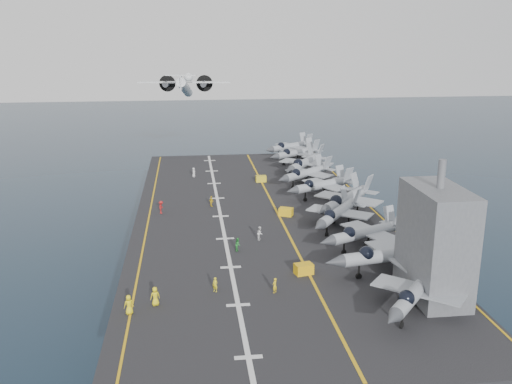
{
  "coord_description": "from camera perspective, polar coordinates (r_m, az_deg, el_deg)",
  "views": [
    {
      "loc": [
        -10.65,
        -83.86,
        37.85
      ],
      "look_at": [
        0.0,
        4.0,
        13.0
      ],
      "focal_mm": 40.0,
      "sensor_mm": 36.0,
      "label": 1
    }
  ],
  "objects": [
    {
      "name": "fighter_jet_2",
      "position": [
        76.06,
        11.02,
        -3.88
      ],
      "size": [
        16.13,
        13.9,
        4.72
      ],
      "primitive_type": null,
      "color": "#A1ACB3",
      "rests_on": "flight_deck"
    },
    {
      "name": "landing_centerline",
      "position": [
        88.35,
        -3.56,
        -2.43
      ],
      "size": [
        0.5,
        90.0,
        0.02
      ],
      "primitive_type": "cube",
      "color": "silver",
      "rests_on": "flight_deck"
    },
    {
      "name": "fighter_jet_3",
      "position": [
        83.14,
        8.18,
        -1.97
      ],
      "size": [
        16.03,
        17.02,
        4.92
      ],
      "primitive_type": null,
      "color": "#939AA4",
      "rests_on": "flight_deck"
    },
    {
      "name": "crew_4",
      "position": [
        93.2,
        -4.49,
        -0.94
      ],
      "size": [
        1.15,
        1.25,
        1.73
      ],
      "primitive_type": "imported",
      "color": "yellow",
      "rests_on": "flight_deck"
    },
    {
      "name": "fighter_jet_8",
      "position": [
        124.34,
        4.09,
        4.0
      ],
      "size": [
        16.31,
        14.99,
        4.71
      ],
      "primitive_type": null,
      "color": "gray",
      "rests_on": "flight_deck"
    },
    {
      "name": "fighter_jet_9",
      "position": [
        131.41,
        3.49,
        4.65
      ],
      "size": [
        16.31,
        14.99,
        4.71
      ],
      "primitive_type": null,
      "color": "gray",
      "rests_on": "flight_deck"
    },
    {
      "name": "island_superstructure",
      "position": [
        62.9,
        17.6,
        -3.57
      ],
      "size": [
        5.0,
        10.0,
        15.0
      ],
      "primitive_type": null,
      "color": "#56595E",
      "rests_on": "flight_deck"
    },
    {
      "name": "ground",
      "position": [
        92.62,
        0.3,
        -8.44
      ],
      "size": [
        500.0,
        500.0,
        0.0
      ],
      "primitive_type": "plane",
      "color": "#142135",
      "rests_on": "ground"
    },
    {
      "name": "crew_6",
      "position": [
        62.91,
        1.89,
        -9.32
      ],
      "size": [
        1.22,
        1.24,
        1.73
      ],
      "primitive_type": "imported",
      "color": "yellow",
      "rests_on": "flight_deck"
    },
    {
      "name": "flight_deck",
      "position": [
        88.94,
        0.31,
        -2.43
      ],
      "size": [
        38.0,
        92.0,
        0.4
      ],
      "primitive_type": "cube",
      "color": "black",
      "rests_on": "hull"
    },
    {
      "name": "deck_edge_port",
      "position": [
        88.46,
        -10.69,
        -2.66
      ],
      "size": [
        0.25,
        90.0,
        0.02
      ],
      "primitive_type": "cube",
      "color": "gold",
      "rests_on": "flight_deck"
    },
    {
      "name": "crew_2",
      "position": [
        74.35,
        -1.82,
        -5.25
      ],
      "size": [
        1.04,
        1.25,
        1.78
      ],
      "primitive_type": "imported",
      "color": "#268C33",
      "rests_on": "flight_deck"
    },
    {
      "name": "fighter_jet_5",
      "position": [
        98.28,
        6.68,
        0.81
      ],
      "size": [
        16.49,
        14.59,
        4.79
      ],
      "primitive_type": null,
      "color": "gray",
      "rests_on": "flight_deck"
    },
    {
      "name": "fighter_jet_0",
      "position": [
        60.42,
        15.72,
        -9.44
      ],
      "size": [
        15.99,
        16.54,
        4.81
      ],
      "primitive_type": null,
      "color": "gray",
      "rests_on": "flight_deck"
    },
    {
      "name": "tow_cart_b",
      "position": [
        88.47,
        3.01,
        -1.99
      ],
      "size": [
        2.44,
        2.09,
        1.24
      ],
      "primitive_type": null,
      "color": "gold",
      "rests_on": "flight_deck"
    },
    {
      "name": "crew_3",
      "position": [
        90.56,
        -9.46,
        -1.51
      ],
      "size": [
        1.05,
        1.36,
        2.02
      ],
      "primitive_type": "imported",
      "color": "#B21919",
      "rests_on": "flight_deck"
    },
    {
      "name": "crew_8",
      "position": [
        59.83,
        -12.59,
        -10.94
      ],
      "size": [
        1.43,
        1.17,
        2.05
      ],
      "primitive_type": "imported",
      "color": "yellow",
      "rests_on": "flight_deck"
    },
    {
      "name": "fighter_jet_7",
      "position": [
        113.19,
        4.89,
        3.0
      ],
      "size": [
        17.28,
        18.71,
        5.41
      ],
      "primitive_type": null,
      "color": "gray",
      "rests_on": "flight_deck"
    },
    {
      "name": "foul_line",
      "position": [
        89.28,
        2.22,
        -2.22
      ],
      "size": [
        0.35,
        90.0,
        0.02
      ],
      "primitive_type": "cube",
      "color": "gold",
      "rests_on": "flight_deck"
    },
    {
      "name": "deck_edge_stbd",
      "position": [
        92.92,
        11.71,
        -1.82
      ],
      "size": [
        0.25,
        90.0,
        0.02
      ],
      "primitive_type": "cube",
      "color": "gold",
      "rests_on": "flight_deck"
    },
    {
      "name": "fighter_jet_1",
      "position": [
        68.63,
        13.4,
        -6.01
      ],
      "size": [
        16.41,
        12.42,
        5.16
      ],
      "primitive_type": null,
      "color": "#A0A9B2",
      "rests_on": "flight_deck"
    },
    {
      "name": "crew_1",
      "position": [
        63.3,
        -4.1,
        -9.22
      ],
      "size": [
        1.2,
        1.13,
        1.67
      ],
      "primitive_type": "imported",
      "color": "yellow",
      "rests_on": "flight_deck"
    },
    {
      "name": "crew_0",
      "position": [
        61.04,
        -10.05,
        -10.23
      ],
      "size": [
        1.43,
        1.17,
        2.05
      ],
      "primitive_type": "imported",
      "color": "yellow",
      "rests_on": "flight_deck"
    },
    {
      "name": "fighter_jet_4",
      "position": [
        89.22,
        8.99,
        -0.62
      ],
      "size": [
        18.05,
        18.51,
        5.4
      ],
      "primitive_type": null,
      "color": "#8F969F",
      "rests_on": "flight_deck"
    },
    {
      "name": "tow_cart_c",
      "position": [
        108.39,
        0.5,
        1.34
      ],
      "size": [
        1.96,
        1.28,
        1.18
      ],
      "primitive_type": null,
      "color": "gold",
      "rests_on": "flight_deck"
    },
    {
      "name": "tow_cart_a",
      "position": [
        67.82,
        4.79,
        -7.67
      ],
      "size": [
        2.34,
        1.79,
        1.26
      ],
      "primitive_type": null,
      "color": "gold",
      "rests_on": "flight_deck"
    },
    {
      "name": "transport_plane",
      "position": [
        141.3,
        -7.13,
        10.32
      ],
      "size": [
        23.99,
        17.79,
        5.28
      ],
      "primitive_type": null,
      "color": "silver"
    },
    {
      "name": "fighter_jet_6",
      "position": [
        106.24,
        5.09,
        1.99
      ],
      "size": [
        16.6,
        15.92,
        4.82
      ],
      "primitive_type": null,
      "color": "#939CA3",
      "rests_on": "flight_deck"
    },
    {
      "name": "crew_5",
      "position": [
        112.62,
        -6.25,
        1.97
      ],
      "size": [
        1.07,
        1.3,
        1.86
      ],
      "primitive_type": "imported",
      "color": "silver",
      "rests_on": "flight_deck"
    },
    {
      "name": "hull",
      "position": [
        90.69,
        0.31,
        -5.55
      ],
      "size": [
        36.0,
        90.0,
        10.0
      ],
      "primitive_type": "cube",
      "color": "#56595E",
      "rests_on": "ground"
    },
    {
      "name": "crew_7",
      "position": [
        78.09,
        0.4,
        -4.14
      ],
      "size": [
        1.12,
        1.36,
        1.95
      ],
      "primitive_type": "imported",
      "color": "white",
      "rests_on": "flight_deck"
    }
  ]
}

